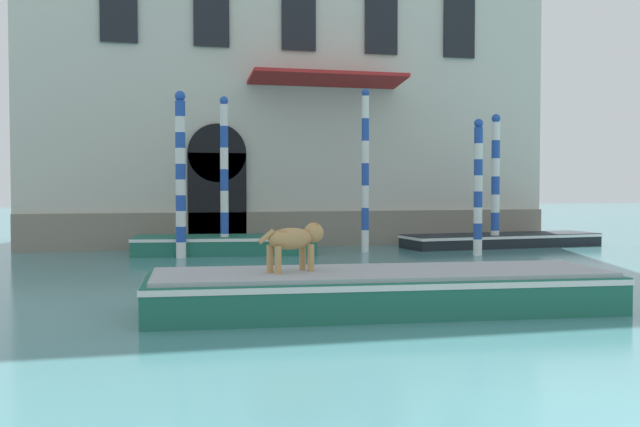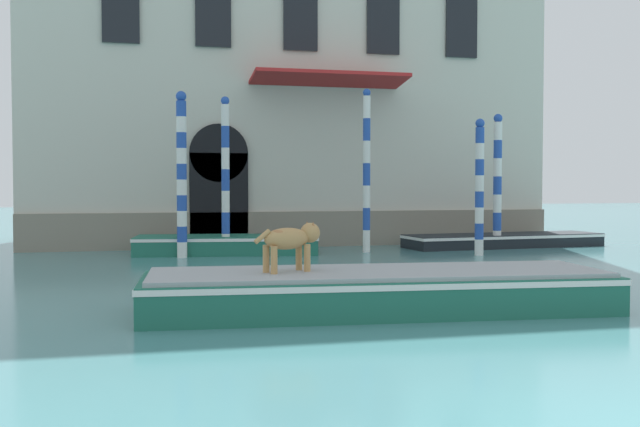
{
  "view_description": "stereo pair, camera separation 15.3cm",
  "coord_description": "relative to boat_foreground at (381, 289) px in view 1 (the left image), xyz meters",
  "views": [
    {
      "loc": [
        -4.39,
        -3.79,
        1.84
      ],
      "look_at": [
        -0.35,
        12.1,
        1.2
      ],
      "focal_mm": 42.0,
      "sensor_mm": 36.0,
      "label": 1
    },
    {
      "loc": [
        -4.24,
        -3.82,
        1.84
      ],
      "look_at": [
        -0.35,
        12.1,
        1.2
      ],
      "focal_mm": 42.0,
      "sensor_mm": 36.0,
      "label": 2
    }
  ],
  "objects": [
    {
      "name": "dog_on_deck",
      "position": [
        -1.25,
        0.13,
        0.74
      ],
      "size": [
        1.02,
        0.56,
        0.71
      ],
      "rotation": [
        0.0,
        0.0,
        0.36
      ],
      "color": "tan",
      "rests_on": "boat_foreground"
    },
    {
      "name": "mooring_pole_2",
      "position": [
        5.22,
        7.5,
        1.47
      ],
      "size": [
        0.24,
        0.24,
        3.53
      ],
      "color": "white",
      "rests_on": "ground_plane"
    },
    {
      "name": "mooring_pole_0",
      "position": [
        -2.29,
        8.71,
        1.79
      ],
      "size": [
        0.26,
        0.26,
        4.16
      ],
      "color": "white",
      "rests_on": "ground_plane"
    },
    {
      "name": "mooring_pole_1",
      "position": [
        6.62,
        9.24,
        1.62
      ],
      "size": [
        0.25,
        0.25,
        3.84
      ],
      "color": "white",
      "rests_on": "ground_plane"
    },
    {
      "name": "mooring_pole_4",
      "position": [
        -1.15,
        9.11,
        1.75
      ],
      "size": [
        0.22,
        0.22,
        4.11
      ],
      "color": "white",
      "rests_on": "ground_plane"
    },
    {
      "name": "boat_moored_far",
      "position": [
        7.1,
        9.77,
        -0.11
      ],
      "size": [
        6.09,
        2.04,
        0.38
      ],
      "rotation": [
        0.0,
        0.0,
        0.08
      ],
      "color": "black",
      "rests_on": "ground_plane"
    },
    {
      "name": "mooring_pole_3",
      "position": [
        2.64,
        9.02,
        1.9
      ],
      "size": [
        0.21,
        0.21,
        4.41
      ],
      "color": "white",
      "rests_on": "ground_plane"
    },
    {
      "name": "boat_foreground",
      "position": [
        0.0,
        0.0,
        0.0
      ],
      "size": [
        6.9,
        2.59,
        0.6
      ],
      "rotation": [
        0.0,
        0.0,
        -0.08
      ],
      "color": "#1E6651",
      "rests_on": "ground_plane"
    },
    {
      "name": "boat_moored_near_palazzo",
      "position": [
        -1.09,
        9.47,
        -0.06
      ],
      "size": [
        4.94,
        2.28,
        0.48
      ],
      "rotation": [
        0.0,
        0.0,
        -0.14
      ],
      "color": "#1E6651",
      "rests_on": "ground_plane"
    }
  ]
}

